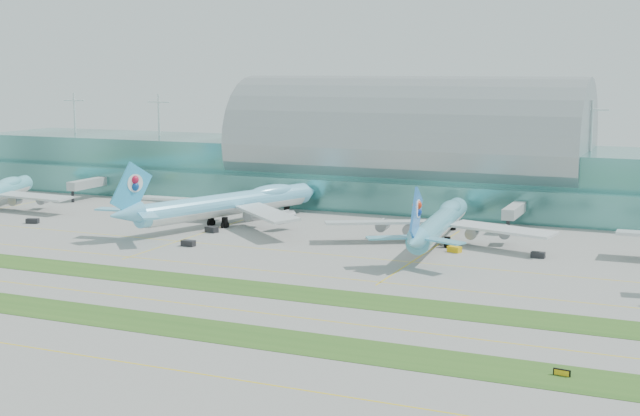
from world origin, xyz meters
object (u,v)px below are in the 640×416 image
at_px(terminal, 406,162).
at_px(airliner_b, 229,203).
at_px(airliner_c, 440,222).
at_px(taxiway_sign_east, 562,373).

distance_m(terminal, airliner_b, 70.58).
bearing_deg(airliner_c, taxiway_sign_east, -69.26).
bearing_deg(airliner_c, terminal, 109.67).
xyz_separation_m(terminal, taxiway_sign_east, (75.37, -155.99, -13.67)).
bearing_deg(taxiway_sign_east, terminal, 122.63).
relative_size(airliner_b, airliner_c, 1.08).
relative_size(airliner_b, taxiway_sign_east, 28.27).
bearing_deg(terminal, taxiway_sign_east, -64.21).
bearing_deg(terminal, airliner_c, -64.84).
distance_m(airliner_c, taxiway_sign_east, 102.09).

